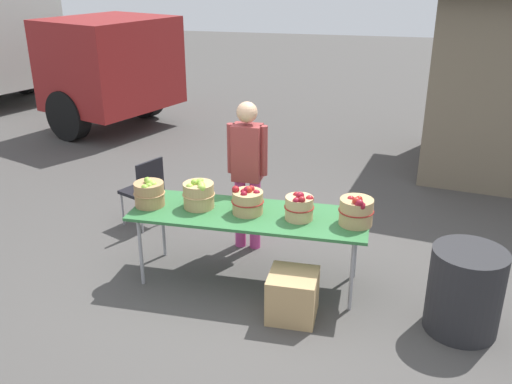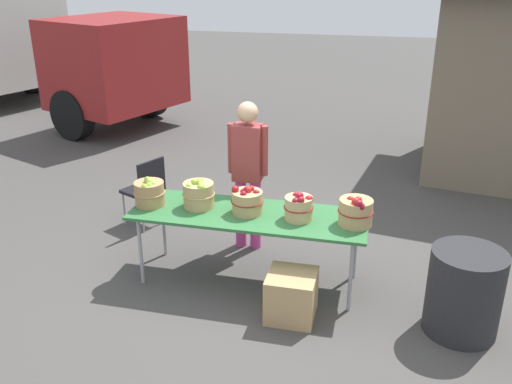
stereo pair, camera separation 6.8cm
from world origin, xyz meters
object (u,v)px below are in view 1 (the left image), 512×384
Objects in this scene: folding_chair at (145,187)px; trash_barrel at (465,291)px; produce_crate at (293,295)px; apple_basket_red_0 at (248,201)px; market_table at (249,217)px; apple_basket_red_2 at (356,211)px; apple_basket_green_1 at (199,194)px; apple_basket_green_0 at (149,193)px; vendor_adult at (247,165)px; apple_basket_red_1 at (299,207)px.

trash_barrel is (3.51, -1.33, -0.12)m from folding_chair.
apple_basket_red_0 is at bearing 135.97° from produce_crate.
market_table is 0.17m from apple_basket_red_0.
apple_basket_red_2 reaches higher than market_table.
apple_basket_red_2 is 0.43× the size of trash_barrel.
apple_basket_green_1 reaches higher than trash_barrel.
market_table is 1.03m from apple_basket_green_0.
apple_basket_green_0 is 0.73× the size of produce_crate.
apple_basket_green_1 is at bearing 176.72° from market_table.
apple_basket_red_2 is at bearing 93.67° from folding_chair.
apple_basket_red_2 is (2.03, 0.02, 0.00)m from apple_basket_green_0.
vendor_adult is at bearing 63.95° from apple_basket_green_1.
apple_basket_red_0 is at bearing 2.50° from apple_basket_green_0.
apple_basket_green_0 is 0.41× the size of trash_barrel.
vendor_adult is at bearing 153.72° from trash_barrel.
trash_barrel is at bearing -10.59° from market_table.
apple_basket_red_2 is at bearing 45.22° from produce_crate.
market_table is 7.26× the size of apple_basket_red_0.
apple_basket_green_1 is 0.75× the size of produce_crate.
apple_basket_red_1 is (0.49, -0.02, 0.17)m from market_table.
folding_chair is (-0.99, 0.92, -0.38)m from apple_basket_green_1.
apple_basket_red_1 is 0.53m from apple_basket_red_2.
apple_basket_green_1 is at bearing 152.33° from produce_crate.
market_table is at bearing -23.24° from apple_basket_red_0.
apple_basket_green_1 is 1.36m from produce_crate.
market_table is at bearing 178.93° from apple_basket_red_2.
apple_basket_red_0 reaches higher than folding_chair.
apple_basket_green_0 reaches higher than folding_chair.
apple_basket_red_2 is (1.02, -0.02, 0.18)m from market_table.
vendor_adult is 3.85× the size of produce_crate.
folding_chair is at bearing 144.16° from produce_crate.
apple_basket_red_2 is 2.73m from folding_chair.
market_table is 0.55m from apple_basket_green_1.
vendor_adult reaches higher than folding_chair.
apple_basket_green_1 is 0.38× the size of folding_chair.
market_table is at bearing 105.96° from vendor_adult.
apple_basket_green_0 is 0.99m from apple_basket_red_0.
apple_basket_red_2 reaches higher than apple_basket_green_1.
apple_basket_red_0 is 0.73× the size of produce_crate.
apple_basket_red_2 reaches higher than produce_crate.
apple_basket_green_1 is at bearing 71.75° from folding_chair.
apple_basket_red_1 reaches higher than trash_barrel.
apple_basket_red_2 is at bearing -1.82° from apple_basket_green_1.
apple_basket_red_1 is 0.83m from produce_crate.
apple_basket_red_1 is at bearing 88.79° from folding_chair.
apple_basket_red_0 is 1.00m from produce_crate.
trash_barrel is (3.01, -0.34, -0.50)m from apple_basket_green_0.
trash_barrel is at bearing 5.53° from produce_crate.
apple_basket_red_2 is (1.54, -0.05, -0.00)m from apple_basket_green_1.
apple_basket_red_2 reaches higher than trash_barrel.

